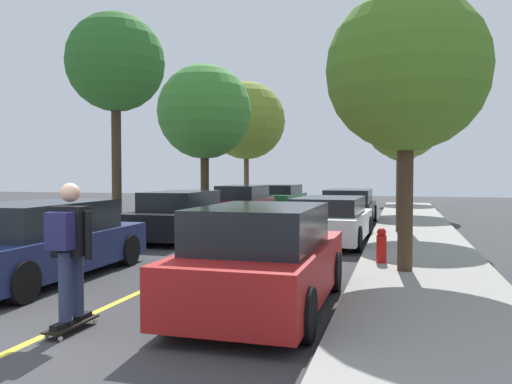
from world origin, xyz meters
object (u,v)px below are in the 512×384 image
(parked_car_right_near, at_px, (330,220))
(skateboard, at_px, (72,324))
(parked_car_left_nearest, at_px, (42,241))
(skateboarder, at_px, (69,244))
(street_tree_left_nearest, at_px, (116,64))
(street_tree_right_farthest, at_px, (402,136))
(street_tree_left_near, at_px, (205,112))
(parked_car_right_far, at_px, (349,207))
(street_tree_right_nearest, at_px, (407,71))
(parked_car_left_near, at_px, (179,215))
(street_tree_right_near, at_px, (404,85))
(parked_car_right_nearest, at_px, (264,259))
(parked_car_left_farthest, at_px, (281,197))
(street_tree_right_far, at_px, (403,121))
(parked_car_left_far, at_px, (242,203))
(fire_hydrant, at_px, (381,245))
(street_tree_left_far, at_px, (246,121))

(parked_car_right_near, xyz_separation_m, skateboard, (-1.98, -8.75, -0.55))
(parked_car_left_nearest, bearing_deg, parked_car_right_near, 54.82)
(skateboarder, bearing_deg, street_tree_left_nearest, 117.58)
(street_tree_right_farthest, xyz_separation_m, skateboarder, (-3.92, -27.33, -3.12))
(parked_car_left_nearest, distance_m, parked_car_right_near, 7.63)
(street_tree_left_near, bearing_deg, parked_car_right_far, -11.53)
(parked_car_right_far, bearing_deg, street_tree_right_nearest, -78.76)
(parked_car_left_near, relative_size, parked_car_right_far, 1.02)
(street_tree_left_nearest, distance_m, street_tree_right_farthest, 20.74)
(street_tree_right_nearest, bearing_deg, street_tree_right_farthest, 90.00)
(street_tree_right_nearest, xyz_separation_m, street_tree_right_near, (0.00, 6.58, 0.84))
(parked_car_left_nearest, xyz_separation_m, parked_car_right_nearest, (4.39, -0.89, 0.02))
(skateboard, bearing_deg, parked_car_left_farthest, 96.29)
(parked_car_left_farthest, height_order, street_tree_left_nearest, street_tree_left_nearest)
(parked_car_left_nearest, xyz_separation_m, street_tree_right_farthest, (6.34, 24.78, 3.50))
(street_tree_left_near, relative_size, street_tree_right_far, 1.10)
(parked_car_left_far, height_order, fire_hydrant, parked_car_left_far)
(parked_car_left_near, bearing_deg, street_tree_left_near, 105.48)
(parked_car_left_far, bearing_deg, street_tree_right_near, -30.68)
(street_tree_left_near, height_order, street_tree_right_farthest, street_tree_left_near)
(parked_car_left_farthest, bearing_deg, street_tree_right_farthest, 40.45)
(parked_car_right_far, bearing_deg, street_tree_right_far, 67.45)
(street_tree_left_nearest, distance_m, skateboard, 10.68)
(parked_car_left_farthest, relative_size, parked_car_right_far, 1.12)
(street_tree_left_nearest, height_order, street_tree_right_nearest, street_tree_left_nearest)
(skateboarder, bearing_deg, parked_car_right_near, 77.30)
(parked_car_right_far, distance_m, street_tree_left_far, 10.70)
(street_tree_right_nearest, distance_m, street_tree_right_farthest, 22.90)
(street_tree_right_farthest, bearing_deg, skateboarder, -98.17)
(parked_car_left_nearest, bearing_deg, street_tree_left_far, 95.77)
(parked_car_left_nearest, relative_size, street_tree_left_nearest, 0.72)
(street_tree_right_nearest, height_order, skateboard, street_tree_right_nearest)
(parked_car_right_near, relative_size, parked_car_right_far, 1.03)
(skateboarder, bearing_deg, parked_car_right_nearest, 40.07)
(parked_car_right_nearest, xyz_separation_m, parked_car_right_far, (-0.00, 12.56, -0.04))
(street_tree_left_near, distance_m, street_tree_left_far, 6.26)
(parked_car_left_farthest, xyz_separation_m, street_tree_right_near, (6.34, -10.91, 3.96))
(parked_car_left_nearest, relative_size, street_tree_right_nearest, 0.92)
(parked_car_right_far, height_order, street_tree_right_far, street_tree_right_far)
(parked_car_right_near, bearing_deg, parked_car_left_farthest, 108.48)
(street_tree_right_nearest, bearing_deg, parked_car_left_far, 121.50)
(parked_car_left_nearest, height_order, parked_car_right_nearest, parked_car_right_nearest)
(parked_car_left_nearest, relative_size, street_tree_left_near, 0.73)
(skateboarder, bearing_deg, skateboard, 89.32)
(parked_car_left_farthest, relative_size, skateboarder, 2.78)
(parked_car_right_near, distance_m, street_tree_left_near, 10.05)
(skateboarder, bearing_deg, street_tree_left_near, 105.68)
(parked_car_right_near, relative_size, street_tree_left_near, 0.67)
(parked_car_right_far, height_order, street_tree_right_farthest, street_tree_right_farthest)
(parked_car_right_nearest, xyz_separation_m, street_tree_left_near, (-6.34, 13.85, 3.87))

